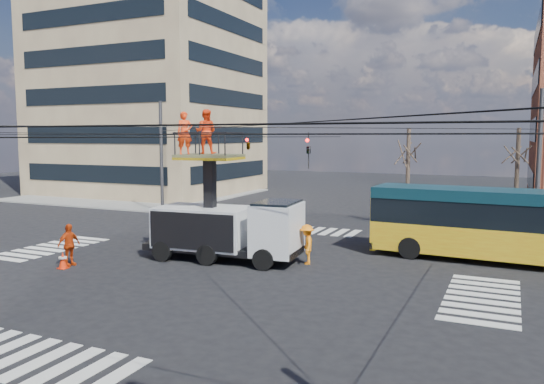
{
  "coord_description": "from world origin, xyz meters",
  "views": [
    {
      "loc": [
        10.75,
        -19.04,
        5.52
      ],
      "look_at": [
        0.95,
        2.51,
        3.03
      ],
      "focal_mm": 35.0,
      "sensor_mm": 36.0,
      "label": 1
    }
  ],
  "objects": [
    {
      "name": "crosswalks",
      "position": [
        0.0,
        0.0,
        0.01
      ],
      "size": [
        22.4,
        22.4,
        0.02
      ],
      "primitive_type": null,
      "color": "silver",
      "rests_on": "ground"
    },
    {
      "name": "building_tower",
      "position": [
        -21.98,
        23.98,
        15.0
      ],
      "size": [
        18.06,
        16.06,
        30.0
      ],
      "color": "#7E6B50",
      "rests_on": "ground"
    },
    {
      "name": "traffic_cone",
      "position": [
        -6.27,
        -2.83,
        0.36
      ],
      "size": [
        0.36,
        0.36,
        0.72
      ],
      "primitive_type": "cone",
      "color": "red",
      "rests_on": "ground"
    },
    {
      "name": "flagger",
      "position": [
        2.79,
        2.12,
        0.87
      ],
      "size": [
        1.05,
        1.29,
        1.74
      ],
      "primitive_type": "imported",
      "rotation": [
        0.0,
        0.0,
        -1.15
      ],
      "color": "orange",
      "rests_on": "ground"
    },
    {
      "name": "worker_ground",
      "position": [
        -6.38,
        -2.36,
        0.91
      ],
      "size": [
        0.61,
        1.12,
        1.81
      ],
      "primitive_type": "imported",
      "rotation": [
        0.0,
        0.0,
        1.41
      ],
      "color": "#D9400D",
      "rests_on": "ground"
    },
    {
      "name": "city_bus",
      "position": [
        10.99,
        5.95,
        1.73
      ],
      "size": [
        12.37,
        3.19,
        3.2
      ],
      "rotation": [
        0.0,
        0.0,
        -0.05
      ],
      "color": "orange",
      "rests_on": "ground"
    },
    {
      "name": "utility_truck",
      "position": [
        -0.78,
        1.36,
        2.15
      ],
      "size": [
        7.16,
        3.1,
        6.73
      ],
      "rotation": [
        0.0,
        0.0,
        0.08
      ],
      "color": "black",
      "rests_on": "ground"
    },
    {
      "name": "tree_a",
      "position": [
        5.0,
        13.5,
        4.63
      ],
      "size": [
        2.0,
        2.0,
        6.0
      ],
      "color": "#382B21",
      "rests_on": "ground"
    },
    {
      "name": "ground",
      "position": [
        0.0,
        0.0,
        0.0
      ],
      "size": [
        120.0,
        120.0,
        0.0
      ],
      "primitive_type": "plane",
      "color": "black",
      "rests_on": "ground"
    },
    {
      "name": "tree_b",
      "position": [
        11.0,
        13.5,
        4.63
      ],
      "size": [
        2.0,
        2.0,
        6.0
      ],
      "color": "#382B21",
      "rests_on": "ground"
    },
    {
      "name": "sidewalk_nw",
      "position": [
        -21.0,
        21.0,
        0.06
      ],
      "size": [
        18.0,
        18.0,
        0.12
      ],
      "primitive_type": "cube",
      "color": "slate",
      "rests_on": "ground"
    },
    {
      "name": "overhead_network",
      "position": [
        -0.07,
        0.4,
        4.29
      ],
      "size": [
        24.24,
        24.24,
        8.0
      ],
      "color": "#2D2D30",
      "rests_on": "ground"
    }
  ]
}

